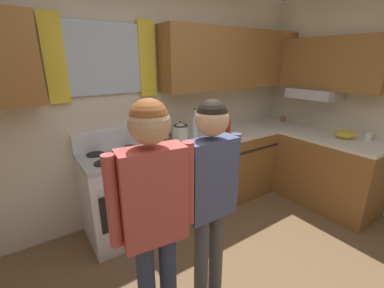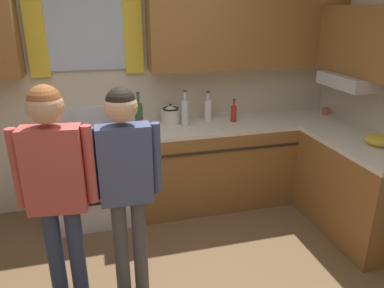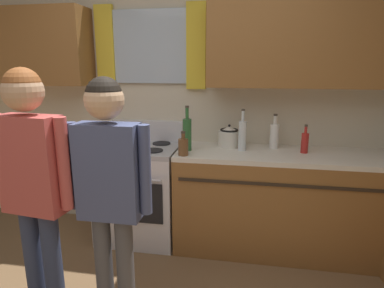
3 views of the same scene
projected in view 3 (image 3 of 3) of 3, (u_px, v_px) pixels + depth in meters
back_wall_unit at (189, 79)px, 3.07m from camera, size 4.60×0.42×2.60m
kitchen_counter_run at (352, 221)px, 2.53m from camera, size 2.30×1.77×0.90m
stove_oven at (140, 190)px, 3.12m from camera, size 0.73×0.67×1.10m
bottle_wine_green at (187, 133)px, 2.84m from camera, size 0.08×0.08×0.39m
bottle_tall_clear at (242, 135)px, 2.85m from camera, size 0.07×0.07×0.37m
bottle_milk_white at (274, 135)px, 2.92m from camera, size 0.08×0.08×0.31m
bottle_squat_brown at (183, 146)px, 2.70m from camera, size 0.08×0.08×0.21m
bottle_sauce_red at (305, 142)px, 2.77m from camera, size 0.06×0.06×0.25m
stovetop_kettle at (229, 136)px, 3.00m from camera, size 0.27×0.20×0.21m
adult_left at (33, 175)px, 1.86m from camera, size 0.50×0.22×1.62m
adult_in_plaid at (109, 182)px, 1.83m from camera, size 0.49×0.21×1.57m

